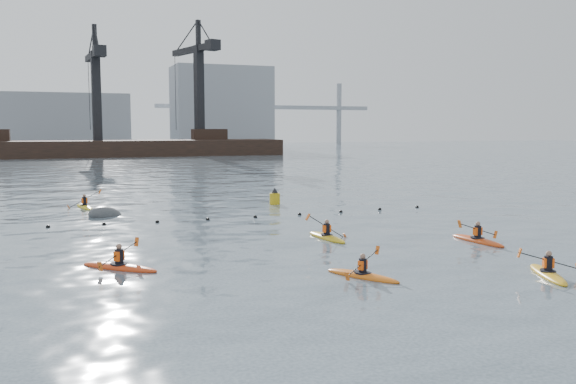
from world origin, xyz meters
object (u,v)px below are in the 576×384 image
at_px(kayaker_4, 477,240).
at_px(mooring_buoy, 105,216).
at_px(nav_buoy, 275,198).
at_px(kayaker_1, 548,273).
at_px(kayaker_2, 119,266).
at_px(kayaker_3, 327,236).
at_px(kayaker_5, 85,206).
at_px(kayaker_0, 363,275).

height_order(kayaker_4, mooring_buoy, kayaker_4).
bearing_deg(nav_buoy, mooring_buoy, -171.64).
xyz_separation_m(kayaker_1, kayaker_2, (-15.01, 6.91, 0.00)).
xyz_separation_m(mooring_buoy, nav_buoy, (12.00, 1.76, 0.42)).
relative_size(kayaker_1, kayaker_3, 0.97).
bearing_deg(kayaker_1, kayaker_2, 179.17).
bearing_deg(kayaker_3, kayaker_1, -71.11).
xyz_separation_m(kayaker_2, kayaker_5, (-0.51, 19.97, -0.01)).
relative_size(kayaker_2, kayaker_4, 0.85).
height_order(kayaker_3, kayaker_4, kayaker_3).
relative_size(kayaker_2, kayaker_5, 0.89).
relative_size(kayaker_3, kayaker_5, 1.00).
bearing_deg(kayaker_4, mooring_buoy, -47.60).
xyz_separation_m(kayaker_3, kayaker_4, (6.54, -3.43, 0.00)).
bearing_deg(kayaker_2, kayaker_3, -29.61).
xyz_separation_m(kayaker_3, mooring_buoy, (-9.86, 12.16, -0.10)).
xyz_separation_m(kayaker_0, kayaker_1, (6.64, -2.28, 0.01)).
bearing_deg(kayaker_5, kayaker_2, -100.30).
xyz_separation_m(kayaker_3, kayaker_5, (-10.93, 16.81, -0.00)).
xyz_separation_m(kayaker_0, kayaker_4, (8.59, 4.35, 0.01)).
distance_m(kayaker_0, kayaker_5, 26.15).
bearing_deg(mooring_buoy, kayaker_0, -68.61).
distance_m(kayaker_0, mooring_buoy, 21.42).
xyz_separation_m(kayaker_4, kayaker_5, (-17.46, 20.24, -0.01)).
relative_size(kayaker_4, nav_buoy, 2.60).
height_order(kayaker_3, mooring_buoy, kayaker_3).
bearing_deg(nav_buoy, kayaker_5, 167.53).
bearing_deg(kayaker_5, kayaker_1, -71.76).
distance_m(kayaker_3, mooring_buoy, 15.66).
bearing_deg(kayaker_4, kayaker_1, 69.57).
distance_m(kayaker_1, nav_buoy, 24.11).
height_order(kayaker_3, kayaker_5, kayaker_3).
xyz_separation_m(kayaker_2, kayaker_4, (16.95, -0.27, 0.00)).
bearing_deg(kayaker_4, kayaker_3, -31.75).
distance_m(kayaker_4, nav_buoy, 17.90).
bearing_deg(kayaker_4, kayaker_2, -4.98).
xyz_separation_m(kayaker_4, nav_buoy, (-4.40, 17.35, 0.31)).
height_order(kayaker_3, nav_buoy, kayaker_3).
relative_size(kayaker_1, kayaker_4, 0.94).
bearing_deg(kayaker_2, kayaker_5, 45.00).
bearing_deg(kayaker_3, kayaker_2, -168.76).
xyz_separation_m(kayaker_0, kayaker_2, (-8.36, 4.63, 0.01)).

